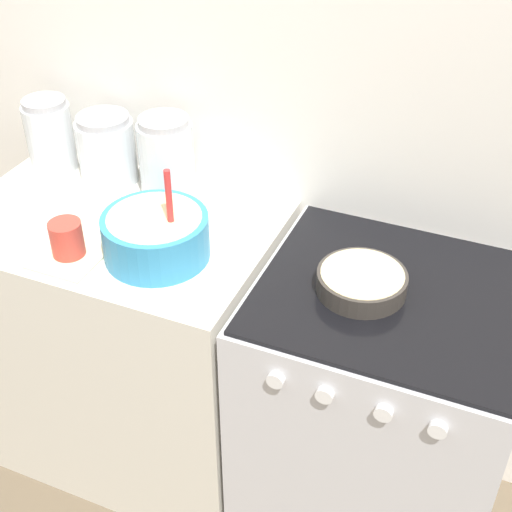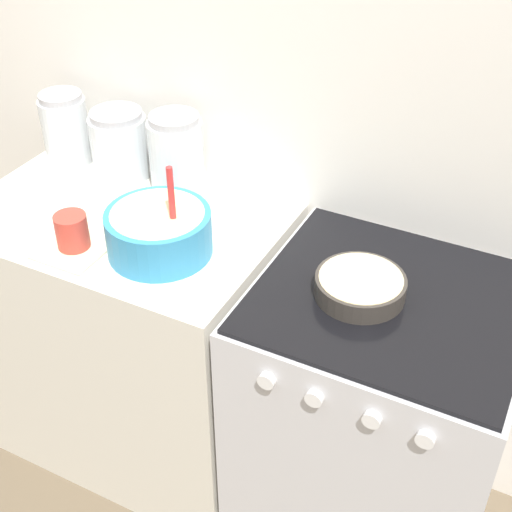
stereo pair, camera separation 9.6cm
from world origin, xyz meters
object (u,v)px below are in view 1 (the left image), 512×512
object	(u,v)px
storage_jar_middle	(107,153)
tin_can	(67,239)
baking_pan	(362,281)
stove	(374,417)
storage_jar_left	(51,139)
mixing_bowl	(156,234)
storage_jar_right	(167,162)

from	to	relation	value
storage_jar_middle	tin_can	bearing A→B (deg)	-73.39
baking_pan	storage_jar_middle	bearing A→B (deg)	165.37
stove	storage_jar_left	world-z (taller)	storage_jar_left
storage_jar_middle	tin_can	distance (m)	0.38
mixing_bowl	storage_jar_left	size ratio (longest dim) A/B	1.21
storage_jar_middle	storage_jar_right	distance (m)	0.20
tin_can	storage_jar_middle	bearing A→B (deg)	106.61
storage_jar_middle	storage_jar_right	world-z (taller)	storage_jar_right
storage_jar_left	tin_can	distance (m)	0.48
stove	baking_pan	xyz separation A→B (m)	(-0.07, -0.03, 0.47)
tin_can	mixing_bowl	bearing A→B (deg)	22.67
stove	storage_jar_right	size ratio (longest dim) A/B	3.78
mixing_bowl	storage_jar_middle	xyz separation A→B (m)	(-0.32, 0.28, 0.02)
storage_jar_right	tin_can	distance (m)	0.38
stove	tin_can	size ratio (longest dim) A/B	9.04
tin_can	storage_jar_right	bearing A→B (deg)	76.65
baking_pan	tin_can	bearing A→B (deg)	-168.24
storage_jar_middle	baking_pan	bearing A→B (deg)	-14.63
stove	mixing_bowl	distance (m)	0.78
baking_pan	storage_jar_left	distance (m)	1.05
stove	tin_can	distance (m)	0.95
storage_jar_left	storage_jar_right	size ratio (longest dim) A/B	0.94
stove	baking_pan	distance (m)	0.48
mixing_bowl	storage_jar_right	xyz separation A→B (m)	(-0.12, 0.28, 0.03)
stove	storage_jar_right	distance (m)	0.91
baking_pan	storage_jar_middle	size ratio (longest dim) A/B	1.04
storage_jar_middle	mixing_bowl	bearing A→B (deg)	-41.59
storage_jar_right	storage_jar_middle	bearing A→B (deg)	180.00
stove	tin_can	xyz separation A→B (m)	(-0.79, -0.18, 0.49)
storage_jar_right	mixing_bowl	bearing A→B (deg)	-66.92
baking_pan	tin_can	distance (m)	0.74
storage_jar_middle	storage_jar_right	xyz separation A→B (m)	(0.20, 0.00, 0.01)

